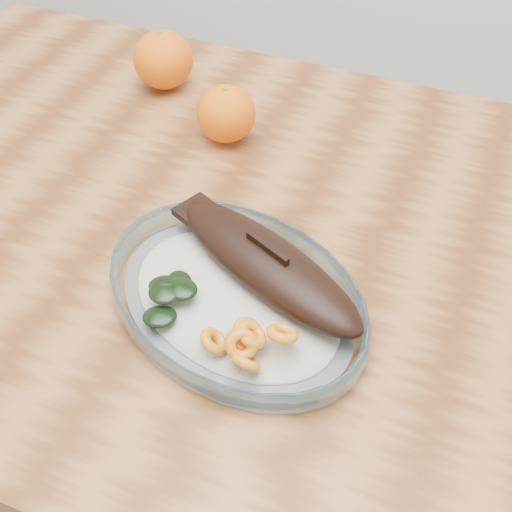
# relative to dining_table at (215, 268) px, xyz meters

# --- Properties ---
(ground) EXTENTS (3.00, 3.00, 0.00)m
(ground) POSITION_rel_dining_table_xyz_m (0.00, 0.00, -0.65)
(ground) COLOR slate
(ground) RESTS_ON ground
(dining_table) EXTENTS (1.20, 0.80, 0.75)m
(dining_table) POSITION_rel_dining_table_xyz_m (0.00, 0.00, 0.00)
(dining_table) COLOR brown
(dining_table) RESTS_ON ground
(plated_meal) EXTENTS (0.73, 0.73, 0.08)m
(plated_meal) POSITION_rel_dining_table_xyz_m (0.09, -0.12, 0.12)
(plated_meal) COLOR white
(plated_meal) RESTS_ON dining_table
(orange_left) EXTENTS (0.09, 0.09, 0.09)m
(orange_left) POSITION_rel_dining_table_xyz_m (-0.19, 0.25, 0.14)
(orange_left) COLOR #F55905
(orange_left) RESTS_ON dining_table
(orange_right) EXTENTS (0.08, 0.08, 0.08)m
(orange_right) POSITION_rel_dining_table_xyz_m (-0.05, 0.16, 0.14)
(orange_right) COLOR #F55905
(orange_right) RESTS_ON dining_table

